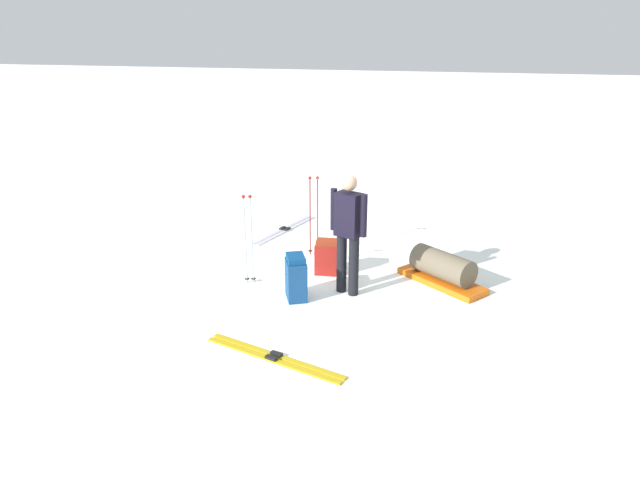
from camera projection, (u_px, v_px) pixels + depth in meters
The scene contains 9 objects.
ground_plane at pixel (320, 285), 8.51m from camera, with size 80.00×80.00×0.00m, color white.
skier_standing at pixel (348, 228), 7.96m from camera, with size 0.53×0.33×1.70m.
ski_pair_near at pixel (285, 230), 10.76m from camera, with size 0.73×1.78×0.05m.
ski_pair_far at pixel (274, 357), 6.66m from camera, with size 1.77×0.72×0.05m.
backpack_large_dark at pixel (296, 278), 8.01m from camera, with size 0.39×0.45×0.63m.
backpack_bright at pixel (328, 257), 8.82m from camera, with size 0.38×0.25×0.54m.
ski_poles_planted_near at pixel (314, 212), 9.40m from camera, with size 0.18×0.10×1.31m.
ski_poles_planted_far at pixel (248, 235), 8.35m from camera, with size 0.16×0.10×1.33m.
gear_sled at pixel (442, 269), 8.49m from camera, with size 1.33×1.18×0.49m.
Camera 1 is at (-1.75, 7.55, 3.57)m, focal length 33.11 mm.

